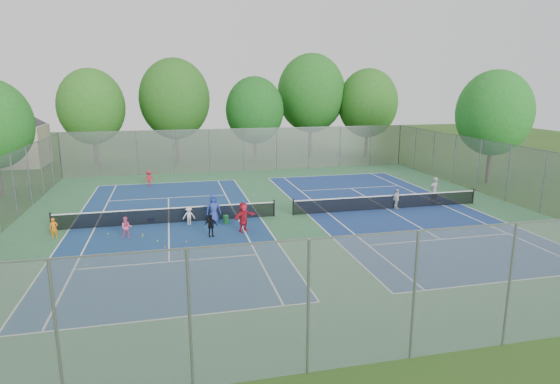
{
  "coord_description": "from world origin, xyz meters",
  "views": [
    {
      "loc": [
        -6.65,
        -27.31,
        8.0
      ],
      "look_at": [
        0.0,
        1.0,
        1.3
      ],
      "focal_mm": 30.0,
      "sensor_mm": 36.0,
      "label": 1
    }
  ],
  "objects_px": {
    "ball_hopper": "(226,220)",
    "ball_crate": "(151,220)",
    "net_left": "(168,216)",
    "net_right": "(387,202)",
    "instructor": "(434,190)"
  },
  "relations": [
    {
      "from": "ball_hopper",
      "to": "ball_crate",
      "type": "bearing_deg",
      "value": 162.29
    },
    {
      "from": "net_left",
      "to": "ball_hopper",
      "type": "relative_size",
      "value": 25.71
    },
    {
      "from": "net_right",
      "to": "instructor",
      "type": "xyz_separation_m",
      "value": [
        3.78,
        0.69,
        0.46
      ]
    },
    {
      "from": "ball_crate",
      "to": "instructor",
      "type": "height_order",
      "value": "instructor"
    },
    {
      "from": "net_left",
      "to": "ball_crate",
      "type": "bearing_deg",
      "value": 153.69
    },
    {
      "from": "net_right",
      "to": "ball_hopper",
      "type": "xyz_separation_m",
      "value": [
        -10.71,
        -0.87,
        -0.2
      ]
    },
    {
      "from": "ball_hopper",
      "to": "instructor",
      "type": "xyz_separation_m",
      "value": [
        14.49,
        1.56,
        0.67
      ]
    },
    {
      "from": "net_left",
      "to": "ball_hopper",
      "type": "bearing_deg",
      "value": -14.84
    },
    {
      "from": "net_right",
      "to": "net_left",
      "type": "bearing_deg",
      "value": 180.0
    },
    {
      "from": "ball_crate",
      "to": "net_left",
      "type": "bearing_deg",
      "value": -26.31
    },
    {
      "from": "ball_hopper",
      "to": "net_left",
      "type": "bearing_deg",
      "value": 165.16
    },
    {
      "from": "instructor",
      "to": "net_right",
      "type": "bearing_deg",
      "value": -1.33
    },
    {
      "from": "ball_hopper",
      "to": "instructor",
      "type": "height_order",
      "value": "instructor"
    },
    {
      "from": "net_left",
      "to": "net_right",
      "type": "distance_m",
      "value": 14.0
    },
    {
      "from": "ball_crate",
      "to": "instructor",
      "type": "bearing_deg",
      "value": 0.55
    }
  ]
}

